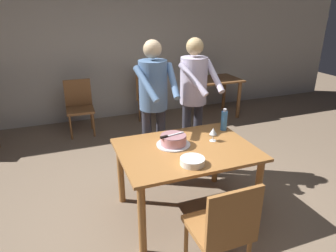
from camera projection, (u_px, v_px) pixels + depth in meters
ground_plane at (185, 211)px, 3.25m from camera, size 14.00×14.00×0.00m
back_wall at (115, 46)px, 5.58m from camera, size 10.00×0.12×2.70m
main_dining_table at (186, 158)px, 3.01m from camera, size 1.32×0.98×0.75m
cake_on_platter at (173, 140)px, 3.02m from camera, size 0.34×0.34×0.11m
cake_knife at (167, 136)px, 2.96m from camera, size 0.27×0.08×0.02m
plate_stack at (192, 161)px, 2.66m from camera, size 0.22×0.22×0.06m
wine_glass_near at (213, 132)px, 3.09m from camera, size 0.08×0.08×0.14m
water_bottle at (224, 120)px, 3.36m from camera, size 0.07×0.07×0.25m
person_cutting_cake at (154, 98)px, 3.42m from camera, size 0.47×0.56×1.72m
person_standing_beside at (194, 93)px, 3.62m from camera, size 0.46×0.58×1.72m
chair_near_side at (223, 228)px, 2.29m from camera, size 0.44×0.44×0.90m
background_table at (213, 87)px, 5.82m from camera, size 1.00×0.70×0.74m
background_chair_0 at (79, 105)px, 5.07m from camera, size 0.45×0.45×0.90m
background_chair_1 at (146, 94)px, 5.71m from camera, size 0.59×0.59×0.90m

